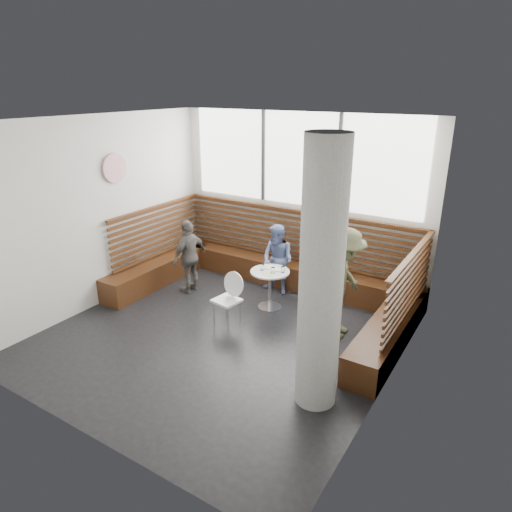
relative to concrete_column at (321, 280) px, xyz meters
The scene contains 15 objects.
room 1.95m from the concrete_column, 161.90° to the left, with size 5.00×5.00×3.20m.
booth 3.24m from the concrete_column, 127.94° to the left, with size 5.00×2.50×1.44m.
concrete_column is the anchor object (origin of this frame).
wall_art 4.48m from the concrete_column, 166.94° to the left, with size 0.50×0.50×0.03m, color white.
cafe_table 2.74m from the concrete_column, 133.12° to the left, with size 0.67×0.67×0.68m.
cafe_chair 2.51m from the concrete_column, 152.82° to the left, with size 0.41×0.40×0.85m.
adult_man 1.82m from the concrete_column, 101.78° to the left, with size 1.10×0.63×1.71m, color #4E5337.
child_back 3.25m from the concrete_column, 128.02° to the left, with size 0.63×0.49×1.29m, color #6375AC.
child_left 3.82m from the concrete_column, 153.52° to the left, with size 0.80×0.33×1.37m, color #5D5854.
plate_near 2.82m from the concrete_column, 132.88° to the left, with size 0.20×0.20×0.01m, color white.
plate_far 2.71m from the concrete_column, 130.61° to the left, with size 0.19×0.19×0.01m, color white.
glass_left 2.72m from the concrete_column, 135.76° to the left, with size 0.07×0.07×0.11m, color white.
glass_mid 2.56m from the concrete_column, 132.56° to the left, with size 0.07×0.07×0.10m, color white.
glass_right 2.57m from the concrete_column, 128.45° to the left, with size 0.06×0.06×0.10m, color white.
menu_card 2.53m from the concrete_column, 134.79° to the left, with size 0.19×0.13×0.00m, color #A5C64C.
Camera 1 is at (3.69, -4.93, 3.64)m, focal length 32.00 mm.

